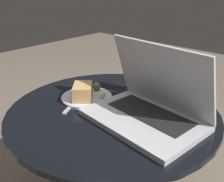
# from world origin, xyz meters

# --- Properties ---
(table) EXTENTS (0.73, 0.73, 0.55)m
(table) POSITION_xyz_m (0.00, 0.00, 0.39)
(table) COLOR #9E9EA3
(table) RESTS_ON ground_plane
(laptop) EXTENTS (0.39, 0.28, 0.25)m
(laptop) POSITION_xyz_m (0.13, 0.02, 0.60)
(laptop) COLOR silver
(laptop) RESTS_ON table
(beer_glass) EXTENTS (0.06, 0.06, 0.18)m
(beer_glass) POSITION_xyz_m (0.02, 0.18, 0.64)
(beer_glass) COLOR #C6701E
(beer_glass) RESTS_ON table
(snack_plate) EXTENTS (0.19, 0.19, 0.06)m
(snack_plate) POSITION_xyz_m (-0.13, -0.01, 0.57)
(snack_plate) COLOR silver
(snack_plate) RESTS_ON table
(fork) EXTENTS (0.10, 0.18, 0.00)m
(fork) POSITION_xyz_m (-0.15, -0.04, 0.55)
(fork) COLOR #B2B2B7
(fork) RESTS_ON table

